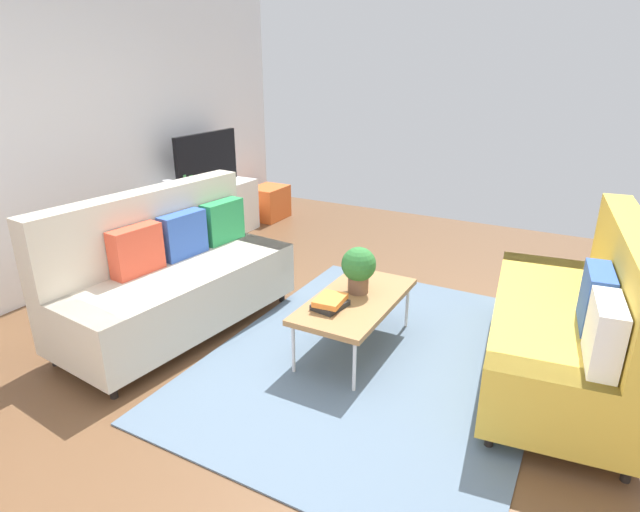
{
  "coord_description": "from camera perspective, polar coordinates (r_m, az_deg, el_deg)",
  "views": [
    {
      "loc": [
        -3.0,
        -1.54,
        2.04
      ],
      "look_at": [
        0.22,
        0.21,
        0.65
      ],
      "focal_mm": 29.0,
      "sensor_mm": 36.0,
      "label": 1
    }
  ],
  "objects": [
    {
      "name": "ground_plane",
      "position": [
        3.94,
        1.24,
        -10.39
      ],
      "size": [
        7.68,
        7.68,
        0.0
      ],
      "primitive_type": "plane",
      "color": "brown"
    },
    {
      "name": "wall_far",
      "position": [
        5.31,
        -27.2,
        12.18
      ],
      "size": [
        6.4,
        0.12,
        2.9
      ],
      "primitive_type": "cube",
      "color": "silver",
      "rests_on": "ground_plane"
    },
    {
      "name": "area_rug",
      "position": [
        3.87,
        6.21,
        -11.06
      ],
      "size": [
        2.9,
        2.2,
        0.01
      ],
      "primitive_type": "cube",
      "color": "slate",
      "rests_on": "ground_plane"
    },
    {
      "name": "couch_beige",
      "position": [
        4.24,
        -16.02,
        -2.06
      ],
      "size": [
        1.98,
        1.03,
        1.1
      ],
      "rotation": [
        0.0,
        0.0,
        3.04
      ],
      "color": "beige",
      "rests_on": "ground_plane"
    },
    {
      "name": "couch_green",
      "position": [
        3.76,
        26.18,
        -6.6
      ],
      "size": [
        1.99,
        1.06,
        1.1
      ],
      "rotation": [
        0.0,
        0.0,
        0.12
      ],
      "color": "gold",
      "rests_on": "ground_plane"
    },
    {
      "name": "coffee_table",
      "position": [
        3.79,
        3.93,
        -5.01
      ],
      "size": [
        1.1,
        0.56,
        0.42
      ],
      "color": "#9E7042",
      "rests_on": "ground_plane"
    },
    {
      "name": "tv_console",
      "position": [
        6.32,
        -12.05,
        4.52
      ],
      "size": [
        1.4,
        0.44,
        0.64
      ],
      "primitive_type": "cube",
      "color": "silver",
      "rests_on": "ground_plane"
    },
    {
      "name": "tv",
      "position": [
        6.17,
        -12.35,
        10.14
      ],
      "size": [
        1.0,
        0.2,
        0.64
      ],
      "color": "black",
      "rests_on": "tv_console"
    },
    {
      "name": "storage_trunk",
      "position": [
        7.13,
        -5.67,
        5.87
      ],
      "size": [
        0.52,
        0.4,
        0.44
      ],
      "primitive_type": "cube",
      "color": "orange",
      "rests_on": "ground_plane"
    },
    {
      "name": "potted_plant",
      "position": [
        3.8,
        4.28,
        -1.24
      ],
      "size": [
        0.26,
        0.26,
        0.35
      ],
      "color": "brown",
      "rests_on": "coffee_table"
    },
    {
      "name": "table_book_0",
      "position": [
        3.62,
        1.13,
        -5.44
      ],
      "size": [
        0.27,
        0.22,
        0.04
      ],
      "primitive_type": "cube",
      "rotation": [
        0.0,
        0.0,
        -0.16
      ],
      "color": "#262626",
      "rests_on": "coffee_table"
    },
    {
      "name": "table_book_1",
      "position": [
        3.61,
        1.14,
        -4.89
      ],
      "size": [
        0.25,
        0.2,
        0.04
      ],
      "primitive_type": "cube",
      "rotation": [
        0.0,
        0.0,
        0.08
      ],
      "color": "orange",
      "rests_on": "table_book_0"
    },
    {
      "name": "vase_0",
      "position": [
        5.84,
        -16.41,
        7.06
      ],
      "size": [
        0.1,
        0.1,
        0.2
      ],
      "primitive_type": "cylinder",
      "color": "silver",
      "rests_on": "tv_console"
    },
    {
      "name": "bottle_0",
      "position": [
        5.89,
        -14.69,
        7.53
      ],
      "size": [
        0.05,
        0.05,
        0.24
      ],
      "primitive_type": "cylinder",
      "color": "#3F8C4C",
      "rests_on": "tv_console"
    },
    {
      "name": "bottle_1",
      "position": [
        5.96,
        -14.06,
        7.63
      ],
      "size": [
        0.05,
        0.05,
        0.22
      ],
      "primitive_type": "cylinder",
      "color": "#3F8C4C",
      "rests_on": "tv_console"
    }
  ]
}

